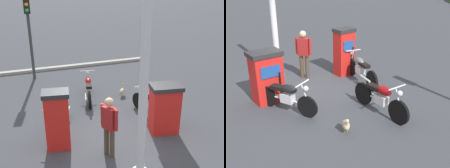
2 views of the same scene
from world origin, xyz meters
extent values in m
plane|color=#383A3F|center=(0.00, 0.00, 0.00)|extent=(120.00, 120.00, 0.00)
cube|color=red|center=(-0.31, -1.53, 0.68)|extent=(0.64, 0.85, 1.36)
cube|color=#1E478C|center=(-0.02, -1.56, 0.98)|extent=(0.09, 0.56, 0.32)
cube|color=#262628|center=(-0.31, -1.53, 1.42)|extent=(0.70, 0.93, 0.12)
cylinder|color=black|center=(0.04, -1.33, 0.48)|extent=(0.05, 0.05, 0.88)
cube|color=red|center=(-0.31, 1.53, 0.77)|extent=(0.51, 0.67, 1.54)
cube|color=#1E478C|center=(-0.07, 1.51, 1.11)|extent=(0.07, 0.44, 0.32)
cube|color=#262628|center=(-0.31, 1.53, 1.60)|extent=(0.56, 0.73, 0.12)
cylinder|color=black|center=(-0.02, 1.69, 0.54)|extent=(0.05, 0.05, 1.00)
cylinder|color=black|center=(1.20, -1.31, 0.29)|extent=(0.58, 0.24, 0.59)
cylinder|color=black|center=(-0.07, -1.72, 0.29)|extent=(0.58, 0.24, 0.59)
cube|color=silver|center=(0.61, -1.50, 0.39)|extent=(0.40, 0.30, 0.24)
cylinder|color=silver|center=(0.57, -1.52, 0.34)|extent=(0.96, 0.35, 0.05)
ellipsoid|color=black|center=(0.68, -1.48, 0.67)|extent=(0.52, 0.36, 0.24)
cube|color=black|center=(0.36, -1.59, 0.64)|extent=(0.48, 0.33, 0.10)
cylinder|color=silver|center=(1.16, -1.33, 0.59)|extent=(0.26, 0.12, 0.57)
cylinder|color=silver|center=(1.08, -1.35, 0.91)|extent=(0.21, 0.54, 0.04)
sphere|color=silver|center=(1.18, -1.32, 0.79)|extent=(0.18, 0.18, 0.14)
cylinder|color=silver|center=(0.09, -1.55, 0.31)|extent=(0.54, 0.24, 0.07)
cylinder|color=black|center=(-0.07, 1.66, 0.32)|extent=(0.62, 0.29, 0.64)
cylinder|color=black|center=(1.28, 1.15, 0.32)|extent=(0.62, 0.29, 0.64)
cube|color=silver|center=(0.56, 1.43, 0.42)|extent=(0.41, 0.31, 0.24)
cylinder|color=silver|center=(0.61, 1.41, 0.37)|extent=(1.03, 0.43, 0.05)
ellipsoid|color=#595B60|center=(0.49, 1.45, 0.70)|extent=(0.53, 0.38, 0.24)
cube|color=black|center=(0.81, 1.33, 0.67)|extent=(0.48, 0.34, 0.10)
cylinder|color=silver|center=(-0.03, 1.65, 0.62)|extent=(0.26, 0.13, 0.57)
cylinder|color=silver|center=(0.04, 1.62, 0.94)|extent=(0.23, 0.54, 0.04)
sphere|color=silver|center=(-0.05, 1.66, 0.82)|extent=(0.18, 0.18, 0.14)
cylinder|color=silver|center=(1.06, 1.11, 0.34)|extent=(0.54, 0.26, 0.07)
cylinder|color=black|center=(3.00, 0.07, 0.32)|extent=(0.63, 0.17, 0.63)
cylinder|color=black|center=(1.70, 0.27, 0.32)|extent=(0.63, 0.17, 0.63)
cube|color=silver|center=(2.40, 0.16, 0.42)|extent=(0.39, 0.25, 0.24)
cylinder|color=silver|center=(2.35, 0.17, 0.37)|extent=(0.98, 0.20, 0.05)
ellipsoid|color=maroon|center=(2.47, 0.15, 0.70)|extent=(0.51, 0.29, 0.24)
cube|color=black|center=(2.13, 0.20, 0.67)|extent=(0.46, 0.26, 0.10)
cylinder|color=silver|center=(2.96, 0.08, 0.62)|extent=(0.26, 0.08, 0.57)
cylinder|color=silver|center=(2.88, 0.09, 0.94)|extent=(0.12, 0.56, 0.04)
sphere|color=silver|center=(2.98, 0.07, 0.82)|extent=(0.16, 0.16, 0.14)
cylinder|color=silver|center=(1.91, 0.35, 0.34)|extent=(0.55, 0.15, 0.07)
cylinder|color=#473828|center=(-0.94, 0.37, 0.40)|extent=(0.18, 0.18, 0.80)
cylinder|color=#473828|center=(-1.12, 0.27, 0.40)|extent=(0.18, 0.18, 0.80)
cube|color=maroon|center=(-1.03, 0.32, 1.10)|extent=(0.41, 0.35, 0.60)
cylinder|color=maroon|center=(-0.82, 0.44, 1.13)|extent=(0.12, 0.12, 0.57)
cylinder|color=maroon|center=(-1.24, 0.20, 1.13)|extent=(0.12, 0.12, 0.57)
sphere|color=tan|center=(-1.03, 0.32, 1.54)|extent=(0.30, 0.30, 0.22)
ellipsoid|color=tan|center=(2.37, -1.11, 0.19)|extent=(0.39, 0.34, 0.19)
cylinder|color=tan|center=(2.47, -1.18, 0.25)|extent=(0.08, 0.08, 0.14)
sphere|color=tan|center=(2.49, -1.20, 0.39)|extent=(0.12, 0.12, 0.09)
cone|color=orange|center=(2.54, -1.23, 0.38)|extent=(0.07, 0.07, 0.04)
cone|color=tan|center=(2.24, -1.02, 0.22)|extent=(0.09, 0.09, 0.07)
cylinder|color=orange|center=(2.39, -1.09, 0.05)|extent=(0.02, 0.02, 0.10)
cylinder|color=orange|center=(2.35, -1.14, 0.05)|extent=(0.02, 0.02, 0.10)
cylinder|color=silver|center=(-1.88, -0.21, 2.31)|extent=(0.20, 0.20, 4.62)
cylinder|color=silver|center=(-1.88, -0.21, 0.02)|extent=(0.40, 0.40, 0.04)
camera|label=1|loc=(-7.13, 1.97, 4.66)|focal=46.88mm
camera|label=2|loc=(6.06, -4.96, 3.53)|focal=43.12mm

